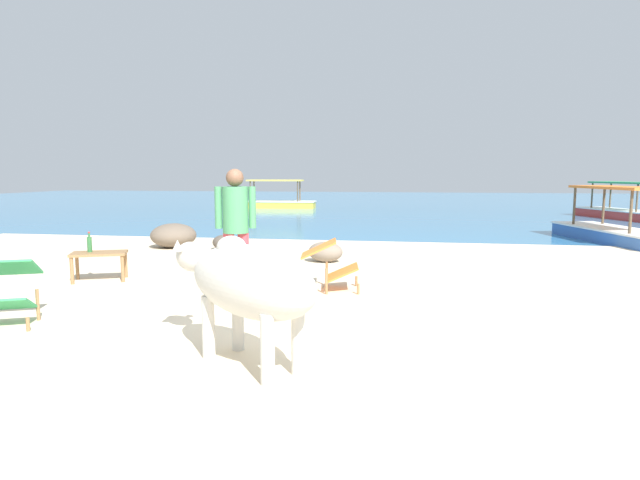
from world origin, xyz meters
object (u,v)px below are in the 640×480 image
(deck_chair_near, at_px, (330,262))
(person_standing, at_px, (236,223))
(cow, at_px, (247,282))
(boat_blue, at_px, (615,230))
(low_bench_table, at_px, (99,257))
(bottle, at_px, (90,244))
(deck_chair_far, at_px, (8,287))
(boat_yellow, at_px, (276,202))
(boat_red, at_px, (622,211))

(deck_chair_near, relative_size, person_standing, 0.52)
(cow, relative_size, boat_blue, 0.45)
(person_standing, distance_m, boat_blue, 9.76)
(cow, relative_size, low_bench_table, 1.97)
(cow, bearing_deg, bottle, -5.09)
(deck_chair_far, xyz_separation_m, boat_yellow, (-1.96, 19.05, -0.13))
(cow, height_order, boat_red, boat_red)
(cow, distance_m, low_bench_table, 4.35)
(cow, relative_size, person_standing, 1.06)
(person_standing, height_order, boat_blue, person_standing)
(cow, xyz_separation_m, boat_blue, (6.01, 9.22, -0.44))
(deck_chair_far, height_order, boat_yellow, boat_yellow)
(bottle, xyz_separation_m, boat_red, (11.95, 13.17, -0.29))
(bottle, distance_m, person_standing, 2.56)
(person_standing, bearing_deg, boat_yellow, -1.12)
(low_bench_table, bearing_deg, deck_chair_near, -23.77)
(deck_chair_far, height_order, boat_red, boat_red)
(low_bench_table, bearing_deg, boat_yellow, 72.80)
(boat_red, bearing_deg, bottle, 117.29)
(person_standing, xyz_separation_m, boat_blue, (6.87, 6.90, -0.70))
(low_bench_table, distance_m, deck_chair_near, 3.42)
(low_bench_table, relative_size, deck_chair_near, 1.04)
(low_bench_table, bearing_deg, deck_chair_far, -103.97)
(bottle, bearing_deg, deck_chair_near, -0.93)
(deck_chair_near, relative_size, boat_red, 0.22)
(cow, bearing_deg, person_standing, -32.86)
(low_bench_table, bearing_deg, person_standing, -38.42)
(deck_chair_far, bearing_deg, cow, 50.95)
(cow, relative_size, boat_red, 0.45)
(low_bench_table, xyz_separation_m, bottle, (-0.14, -0.01, 0.19))
(boat_blue, bearing_deg, person_standing, 120.97)
(boat_red, bearing_deg, boat_yellow, 54.23)
(bottle, height_order, deck_chair_far, bottle)
(low_bench_table, relative_size, bottle, 2.94)
(low_bench_table, xyz_separation_m, deck_chair_near, (3.42, -0.06, 0.03))
(deck_chair_near, distance_m, person_standing, 1.38)
(deck_chair_far, relative_size, boat_yellow, 0.24)
(deck_chair_near, xyz_separation_m, boat_blue, (5.75, 6.32, -0.13))
(person_standing, bearing_deg, boat_blue, -58.62)
(deck_chair_near, height_order, boat_red, boat_red)
(low_bench_table, xyz_separation_m, person_standing, (2.30, -0.65, 0.59))
(person_standing, height_order, boat_yellow, person_standing)
(deck_chair_near, xyz_separation_m, boat_red, (8.39, 13.23, -0.13))
(low_bench_table, relative_size, deck_chair_far, 0.95)
(person_standing, relative_size, boat_blue, 0.42)
(low_bench_table, relative_size, person_standing, 0.54)
(deck_chair_far, xyz_separation_m, person_standing, (1.96, 1.57, 0.56))
(cow, distance_m, boat_blue, 11.01)
(bottle, bearing_deg, boat_yellow, 95.03)
(bottle, xyz_separation_m, boat_yellow, (-1.48, 16.84, -0.29))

